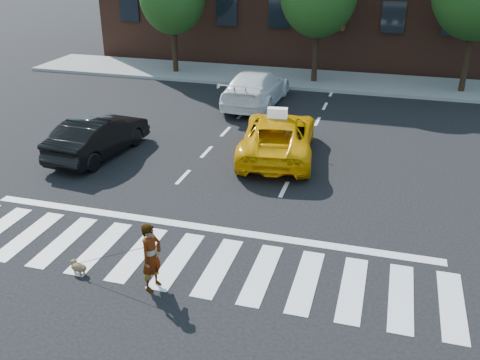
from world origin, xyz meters
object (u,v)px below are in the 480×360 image
at_px(taxi, 278,136).
at_px(woman, 152,257).
at_px(dog, 78,267).
at_px(white_suv, 256,88).
at_px(black_sedan, 98,136).

bearing_deg(taxi, woman, 75.94).
bearing_deg(dog, white_suv, 110.65).
relative_size(taxi, dog, 10.31).
bearing_deg(white_suv, taxi, 112.83).
distance_m(white_suv, dog, 13.75).
xyz_separation_m(taxi, black_sedan, (-5.83, -1.66, -0.01)).
height_order(black_sedan, dog, black_sedan).
height_order(black_sedan, white_suv, white_suv).
xyz_separation_m(black_sedan, woman, (4.91, -6.44, 0.07)).
xyz_separation_m(black_sedan, dog, (3.08, -6.43, -0.52)).
height_order(woman, dog, woman).
distance_m(black_sedan, dog, 7.14).
bearing_deg(woman, taxi, 7.67).
bearing_deg(black_sedan, dog, 121.47).
distance_m(taxi, black_sedan, 6.06).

